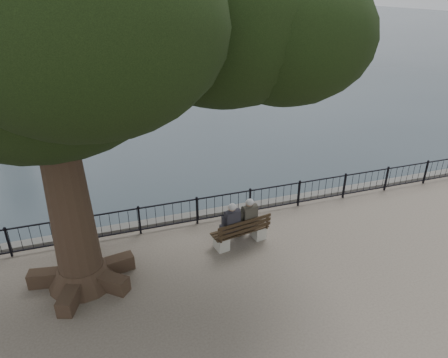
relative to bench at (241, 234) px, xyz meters
name	(u,v)px	position (x,y,z in m)	size (l,w,h in m)	color
harbor	(220,223)	(-0.03, 2.14, -0.85)	(260.00, 260.00, 1.20)	#4C4B48
railing	(224,205)	(-0.03, 1.64, 0.21)	(22.06, 0.06, 1.00)	black
bench	(241,234)	(0.00, 0.00, 0.00)	(1.99, 0.89, 1.01)	gray
person_left	(230,225)	(-0.37, 0.05, 0.39)	(0.53, 0.84, 1.60)	black
person_right	(247,220)	(0.25, 0.15, 0.39)	(0.53, 0.84, 1.60)	#2C2923
tree	(83,17)	(-3.92, -0.15, 6.66)	(13.05, 9.11, 10.65)	black
lion_monument	(128,38)	(1.97, 49.07, 0.76)	(5.70, 5.70, 8.48)	#4C4B48
sailboat_b	(69,110)	(-5.71, 20.72, -1.02)	(3.11, 5.19, 11.02)	white
sailboat_e	(22,88)	(-9.76, 29.34, -0.96)	(2.32, 5.99, 14.17)	white
sailboat_f	(117,76)	(-1.19, 32.35, -0.98)	(3.09, 6.40, 13.59)	white
sailboat_g	(213,69)	(9.29, 33.10, -1.04)	(2.56, 5.28, 10.24)	white
sailboat_h	(94,67)	(-3.19, 37.97, -0.96)	(3.08, 5.78, 13.66)	white
far_shore	(222,9)	(25.52, 78.59, 2.64)	(30.00, 8.60, 9.18)	#554D43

